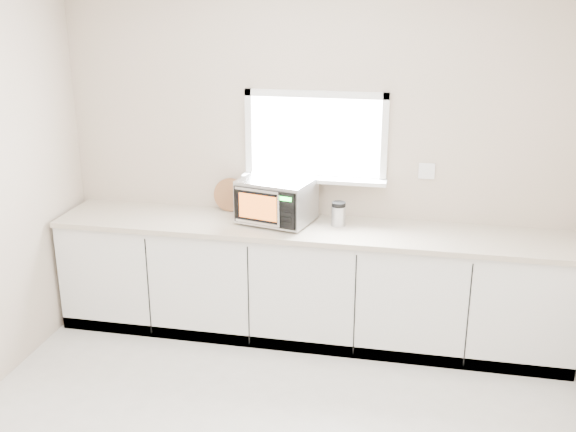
# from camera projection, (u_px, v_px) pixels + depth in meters

# --- Properties ---
(back_wall) EXTENTS (4.00, 0.17, 2.70)m
(back_wall) POSITION_uv_depth(u_px,v_px,m) (316.00, 160.00, 5.23)
(back_wall) COLOR beige
(back_wall) RESTS_ON ground
(cabinets) EXTENTS (3.92, 0.60, 0.88)m
(cabinets) POSITION_uv_depth(u_px,v_px,m) (308.00, 284.00, 5.25)
(cabinets) COLOR silver
(cabinets) RESTS_ON ground
(countertop) EXTENTS (3.92, 0.64, 0.04)m
(countertop) POSITION_uv_depth(u_px,v_px,m) (308.00, 229.00, 5.09)
(countertop) COLOR beige
(countertop) RESTS_ON cabinets
(microwave) EXTENTS (0.61, 0.52, 0.34)m
(microwave) POSITION_uv_depth(u_px,v_px,m) (276.00, 200.00, 5.12)
(microwave) COLOR black
(microwave) RESTS_ON countertop
(knife_block) EXTENTS (0.11, 0.22, 0.31)m
(knife_block) POSITION_uv_depth(u_px,v_px,m) (261.00, 203.00, 5.20)
(knife_block) COLOR #49251A
(knife_block) RESTS_ON countertop
(cutting_board) EXTENTS (0.27, 0.06, 0.27)m
(cutting_board) POSITION_uv_depth(u_px,v_px,m) (230.00, 195.00, 5.40)
(cutting_board) COLOR brown
(cutting_board) RESTS_ON countertop
(coffee_grinder) EXTENTS (0.12, 0.12, 0.19)m
(coffee_grinder) POSITION_uv_depth(u_px,v_px,m) (338.00, 214.00, 5.08)
(coffee_grinder) COLOR #BBBDC3
(coffee_grinder) RESTS_ON countertop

